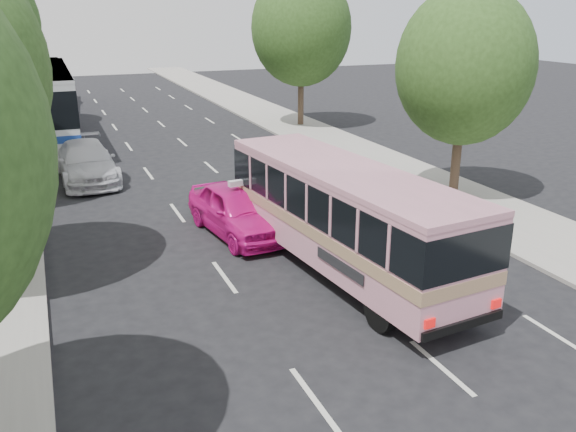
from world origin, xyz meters
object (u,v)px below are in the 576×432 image
pink_taxi (238,210)px  tour_coach_rear (40,82)px  white_pickup (86,162)px  tour_coach_front (42,99)px  pink_bus (344,208)px

pink_taxi → tour_coach_rear: (-5.32, 30.06, 1.16)m
pink_taxi → tour_coach_rear: tour_coach_rear is taller
white_pickup → tour_coach_front: size_ratio=0.41×
pink_bus → pink_taxi: bearing=108.5°
pink_bus → pink_taxi: 4.50m
pink_bus → white_pickup: (-5.80, 12.69, -1.06)m
pink_bus → white_pickup: size_ratio=1.72×
tour_coach_front → tour_coach_rear: size_ratio=1.21×
tour_coach_rear → tour_coach_front: bearing=-85.7°
pink_taxi → tour_coach_front: size_ratio=0.36×
pink_bus → tour_coach_rear: size_ratio=0.87×
pink_taxi → white_pickup: 9.58m
white_pickup → tour_coach_front: 8.90m
white_pickup → tour_coach_front: bearing=97.2°
tour_coach_rear → pink_bus: bearing=-73.6°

